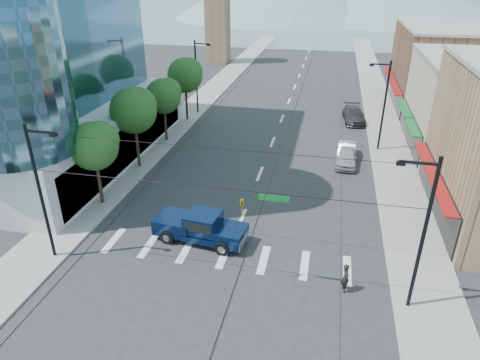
% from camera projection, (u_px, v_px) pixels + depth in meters
% --- Properties ---
extents(ground, '(160.00, 160.00, 0.00)m').
position_uv_depth(ground, '(221.00, 269.00, 26.39)').
color(ground, '#28282B').
rests_on(ground, ground).
extents(sidewalk_left, '(4.00, 120.00, 0.15)m').
position_uv_depth(sidewalk_left, '(210.00, 92.00, 63.61)').
color(sidewalk_left, gray).
rests_on(sidewalk_left, ground).
extents(sidewalk_right, '(4.00, 120.00, 0.15)m').
position_uv_depth(sidewalk_right, '(377.00, 102.00, 59.09)').
color(sidewalk_right, gray).
rests_on(sidewalk_right, ground).
extents(shop_far, '(12.00, 18.00, 10.00)m').
position_uv_depth(shop_far, '(447.00, 68.00, 55.38)').
color(shop_far, brown).
rests_on(shop_far, ground).
extents(clock_tower, '(4.80, 4.80, 20.40)m').
position_uv_depth(clock_tower, '(217.00, 4.00, 78.99)').
color(clock_tower, '#8C6B4C').
rests_on(clock_tower, ground).
extents(tree_near, '(3.65, 3.64, 6.71)m').
position_uv_depth(tree_near, '(96.00, 144.00, 31.58)').
color(tree_near, black).
rests_on(tree_near, ground).
extents(tree_midnear, '(4.09, 4.09, 7.52)m').
position_uv_depth(tree_midnear, '(135.00, 109.00, 37.44)').
color(tree_midnear, black).
rests_on(tree_midnear, ground).
extents(tree_midfar, '(3.65, 3.64, 6.71)m').
position_uv_depth(tree_midfar, '(165.00, 95.00, 43.83)').
color(tree_midfar, black).
rests_on(tree_midfar, ground).
extents(tree_far, '(4.09, 4.09, 7.52)m').
position_uv_depth(tree_far, '(186.00, 74.00, 49.69)').
color(tree_far, black).
rests_on(tree_far, ground).
extents(signal_rig, '(21.80, 0.20, 9.00)m').
position_uv_depth(signal_rig, '(219.00, 213.00, 23.41)').
color(signal_rig, black).
rests_on(signal_rig, ground).
extents(lamp_pole_nw, '(2.00, 0.25, 9.00)m').
position_uv_depth(lamp_pole_nw, '(197.00, 74.00, 52.44)').
color(lamp_pole_nw, black).
rests_on(lamp_pole_nw, ground).
extents(lamp_pole_ne, '(2.00, 0.25, 9.00)m').
position_uv_depth(lamp_pole_ne, '(383.00, 103.00, 41.42)').
color(lamp_pole_ne, black).
rests_on(lamp_pole_ne, ground).
extents(pickup_truck, '(6.58, 3.08, 2.15)m').
position_uv_depth(pickup_truck, '(200.00, 226.00, 28.75)').
color(pickup_truck, '#061433').
rests_on(pickup_truck, ground).
extents(pedestrian, '(0.62, 0.77, 1.83)m').
position_uv_depth(pedestrian, '(346.00, 278.00, 24.29)').
color(pedestrian, black).
rests_on(pedestrian, ground).
extents(parked_car_near, '(2.04, 4.70, 1.58)m').
position_uv_depth(parked_car_near, '(347.00, 157.00, 40.09)').
color(parked_car_near, '#B1B2B6').
rests_on(parked_car_near, ground).
extents(parked_car_mid, '(1.92, 4.67, 1.50)m').
position_uv_depth(parked_car_mid, '(346.00, 152.00, 41.33)').
color(parked_car_mid, '#BEBEBE').
rests_on(parked_car_mid, ground).
extents(parked_car_far, '(2.84, 5.86, 1.64)m').
position_uv_depth(parked_car_far, '(354.00, 115.00, 51.35)').
color(parked_car_far, '#343437').
rests_on(parked_car_far, ground).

